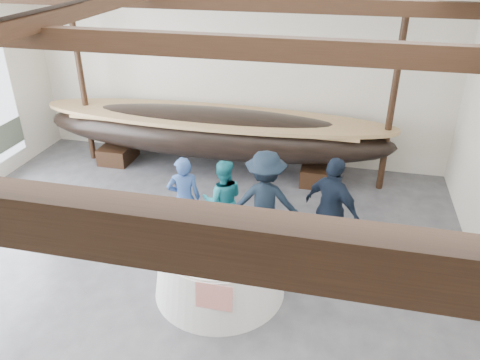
# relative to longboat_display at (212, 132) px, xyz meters

# --- Properties ---
(floor) EXTENTS (10.00, 12.00, 0.01)m
(floor) POSITION_rel_longboat_display_xyz_m (0.34, -5.09, -0.98)
(floor) COLOR #3D3D42
(floor) RESTS_ON ground
(wall_back) EXTENTS (10.00, 0.02, 4.50)m
(wall_back) POSITION_rel_longboat_display_xyz_m (0.34, 0.91, 1.27)
(wall_back) COLOR silver
(wall_back) RESTS_ON ground
(pavilion_structure) EXTENTS (9.80, 11.76, 4.50)m
(pavilion_structure) POSITION_rel_longboat_display_xyz_m (0.34, -4.23, 3.02)
(pavilion_structure) COLOR black
(pavilion_structure) RESTS_ON ground
(longboat_display) EXTENTS (8.21, 1.64, 1.54)m
(longboat_display) POSITION_rel_longboat_display_xyz_m (0.00, 0.00, 0.00)
(longboat_display) COLOR black
(longboat_display) RESTS_ON ground
(banquet_table) EXTENTS (2.04, 2.04, 0.87)m
(banquet_table) POSITION_rel_longboat_display_xyz_m (1.27, -4.05, -0.55)
(banquet_table) COLOR silver
(banquet_table) RESTS_ON ground
(tabletop_items) EXTENTS (1.90, 1.45, 0.40)m
(tabletop_items) POSITION_rel_longboat_display_xyz_m (1.25, -3.90, 0.04)
(tabletop_items) COLOR red
(tabletop_items) RESTS_ON banquet_table
(guest_woman_blue) EXTENTS (0.70, 0.58, 1.63)m
(guest_woman_blue) POSITION_rel_longboat_display_xyz_m (0.28, -2.79, -0.17)
(guest_woman_blue) COLOR navy
(guest_woman_blue) RESTS_ON ground
(guest_woman_teal) EXTENTS (0.88, 0.76, 1.55)m
(guest_woman_teal) POSITION_rel_longboat_display_xyz_m (0.94, -2.60, -0.21)
(guest_woman_teal) COLOR #1A7886
(guest_woman_teal) RESTS_ON ground
(guest_man_left) EXTENTS (1.27, 0.80, 1.87)m
(guest_man_left) POSITION_rel_longboat_display_xyz_m (1.74, -2.77, -0.05)
(guest_man_left) COLOR black
(guest_man_left) RESTS_ON ground
(guest_man_right) EXTENTS (1.16, 1.03, 1.88)m
(guest_man_right) POSITION_rel_longboat_display_xyz_m (2.88, -2.80, -0.04)
(guest_man_right) COLOR black
(guest_man_right) RESTS_ON ground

